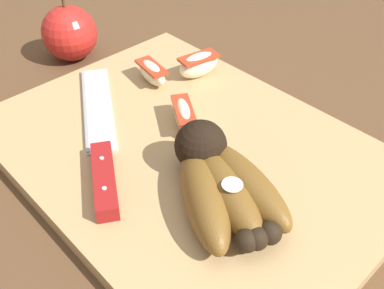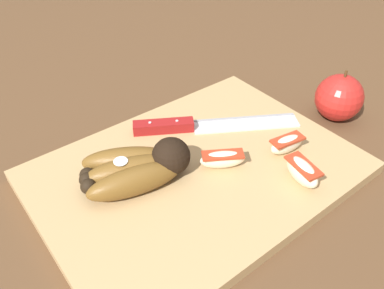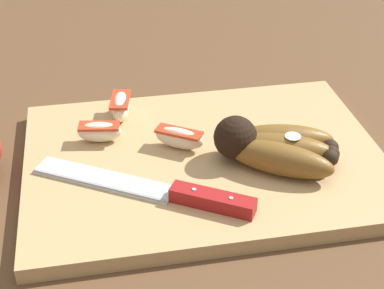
% 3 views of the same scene
% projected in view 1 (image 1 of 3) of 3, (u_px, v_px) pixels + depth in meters
% --- Properties ---
extents(ground_plane, '(6.00, 6.00, 0.00)m').
position_uv_depth(ground_plane, '(195.00, 159.00, 0.52)').
color(ground_plane, brown).
extents(cutting_board, '(0.46, 0.34, 0.02)m').
position_uv_depth(cutting_board, '(187.00, 152.00, 0.51)').
color(cutting_board, tan).
rests_on(cutting_board, ground_plane).
extents(banana_bunch, '(0.16, 0.13, 0.06)m').
position_uv_depth(banana_bunch, '(221.00, 182.00, 0.43)').
color(banana_bunch, black).
rests_on(banana_bunch, cutting_board).
extents(chefs_knife, '(0.25, 0.17, 0.02)m').
position_uv_depth(chefs_knife, '(101.00, 151.00, 0.49)').
color(chefs_knife, silver).
rests_on(chefs_knife, cutting_board).
extents(apple_wedge_near, '(0.04, 0.06, 0.04)m').
position_uv_depth(apple_wedge_near, '(199.00, 64.00, 0.61)').
color(apple_wedge_near, '#F4E5C1').
rests_on(apple_wedge_near, cutting_board).
extents(apple_wedge_middle, '(0.06, 0.03, 0.03)m').
position_uv_depth(apple_wedge_middle, '(152.00, 72.00, 0.60)').
color(apple_wedge_middle, '#F4E5C1').
rests_on(apple_wedge_middle, cutting_board).
extents(apple_wedge_far, '(0.07, 0.05, 0.03)m').
position_uv_depth(apple_wedge_far, '(184.00, 115.00, 0.52)').
color(apple_wedge_far, '#F4E5C1').
rests_on(apple_wedge_far, cutting_board).
extents(whole_apple, '(0.08, 0.08, 0.10)m').
position_uv_depth(whole_apple, '(70.00, 33.00, 0.67)').
color(whole_apple, red).
rests_on(whole_apple, ground_plane).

